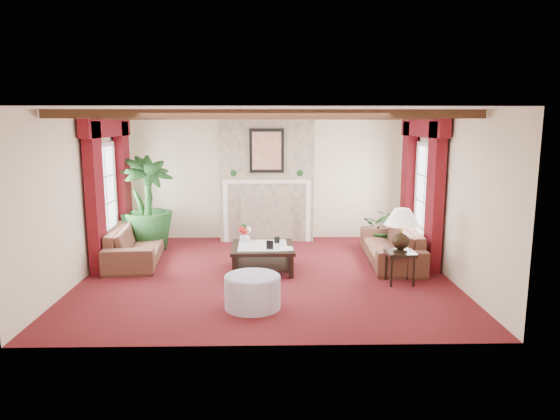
{
  "coord_description": "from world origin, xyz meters",
  "views": [
    {
      "loc": [
        0.06,
        -8.12,
        2.52
      ],
      "look_at": [
        0.24,
        0.4,
        1.03
      ],
      "focal_mm": 32.0,
      "sensor_mm": 36.0,
      "label": 1
    }
  ],
  "objects_px": {
    "potted_palm": "(148,224)",
    "coffee_table": "(263,258)",
    "side_table": "(400,267)",
    "ottoman": "(253,292)",
    "sofa_right": "(391,239)",
    "sofa_left": "(137,237)"
  },
  "relations": [
    {
      "from": "sofa_right",
      "to": "potted_palm",
      "type": "distance_m",
      "value": 4.8
    },
    {
      "from": "ottoman",
      "to": "coffee_table",
      "type": "bearing_deg",
      "value": 86.21
    },
    {
      "from": "sofa_right",
      "to": "potted_palm",
      "type": "bearing_deg",
      "value": -99.4
    },
    {
      "from": "sofa_right",
      "to": "sofa_left",
      "type": "bearing_deg",
      "value": -89.51
    },
    {
      "from": "sofa_left",
      "to": "coffee_table",
      "type": "distance_m",
      "value": 2.46
    },
    {
      "from": "sofa_left",
      "to": "ottoman",
      "type": "height_order",
      "value": "sofa_left"
    },
    {
      "from": "potted_palm",
      "to": "coffee_table",
      "type": "distance_m",
      "value": 2.8
    },
    {
      "from": "sofa_left",
      "to": "coffee_table",
      "type": "height_order",
      "value": "sofa_left"
    },
    {
      "from": "coffee_table",
      "to": "ottoman",
      "type": "height_order",
      "value": "ottoman"
    },
    {
      "from": "potted_palm",
      "to": "coffee_table",
      "type": "bearing_deg",
      "value": -33.17
    },
    {
      "from": "sofa_right",
      "to": "ottoman",
      "type": "height_order",
      "value": "sofa_right"
    },
    {
      "from": "coffee_table",
      "to": "side_table",
      "type": "bearing_deg",
      "value": -19.69
    },
    {
      "from": "coffee_table",
      "to": "side_table",
      "type": "xyz_separation_m",
      "value": [
        2.19,
        -0.74,
        0.04
      ]
    },
    {
      "from": "sofa_left",
      "to": "side_table",
      "type": "relative_size",
      "value": 4.36
    },
    {
      "from": "sofa_right",
      "to": "side_table",
      "type": "xyz_separation_m",
      "value": [
        -0.16,
        -1.25,
        -0.17
      ]
    },
    {
      "from": "sofa_right",
      "to": "ottoman",
      "type": "distance_m",
      "value": 3.37
    },
    {
      "from": "coffee_table",
      "to": "side_table",
      "type": "relative_size",
      "value": 2.06
    },
    {
      "from": "ottoman",
      "to": "sofa_right",
      "type": "bearing_deg",
      "value": 42.72
    },
    {
      "from": "sofa_left",
      "to": "ottoman",
      "type": "distance_m",
      "value": 3.34
    },
    {
      "from": "sofa_left",
      "to": "potted_palm",
      "type": "bearing_deg",
      "value": -6.65
    },
    {
      "from": "sofa_right",
      "to": "potted_palm",
      "type": "relative_size",
      "value": 1.04
    },
    {
      "from": "side_table",
      "to": "ottoman",
      "type": "height_order",
      "value": "side_table"
    }
  ]
}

